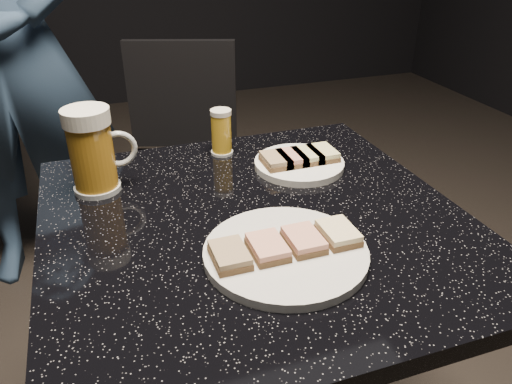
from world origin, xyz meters
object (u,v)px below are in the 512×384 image
beer_tumbler (221,132)px  chair (182,155)px  plate_large (286,253)px  table (256,325)px  patron (8,51)px  plate_small (299,164)px  beer_mug (93,151)px

beer_tumbler → chair: size_ratio=0.11×
plate_large → table: size_ratio=0.33×
plate_large → patron: patron is taller
plate_small → table: size_ratio=0.24×
plate_small → beer_tumbler: 0.18m
table → plate_small: bearing=46.7°
patron → table: (0.45, -1.08, -0.32)m
plate_small → table: (-0.15, -0.16, -0.25)m
plate_large → chair: chair is taller
plate_small → patron: 1.10m
plate_small → beer_tumbler: beer_tumbler is taller
plate_large → beer_tumbler: bearing=88.1°
patron → beer_tumbler: bearing=-53.4°
plate_large → beer_mug: (-0.25, 0.31, 0.07)m
table → chair: chair is taller
patron → chair: size_ratio=1.95×
beer_tumbler → chair: 0.65m
chair → beer_tumbler: bearing=-91.3°
patron → chair: patron is taller
plate_large → beer_mug: 0.40m
plate_small → beer_mug: 0.40m
beer_tumbler → plate_small: bearing=-42.2°
table → plate_large: bearing=-87.4°
patron → beer_tumbler: size_ratio=16.92×
plate_small → patron: bearing=122.9°
patron → beer_mug: bearing=-70.4°
plate_large → plate_small: 0.31m
plate_small → chair: size_ratio=0.21×
patron → beer_tumbler: patron is taller
table → beer_tumbler: beer_tumbler is taller
beer_mug → beer_tumbler: beer_mug is taller
patron → chair: 0.63m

